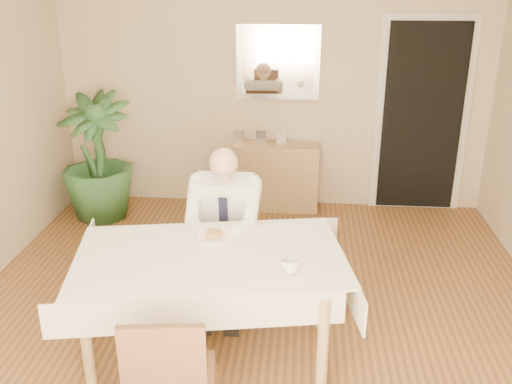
# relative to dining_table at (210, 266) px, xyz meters

# --- Properties ---
(room) EXTENTS (5.00, 5.02, 2.60)m
(room) POSITION_rel_dining_table_xyz_m (0.24, 0.26, 0.63)
(room) COLOR brown
(room) RESTS_ON ground
(doorway) EXTENTS (0.96, 0.07, 2.10)m
(doorway) POSITION_rel_dining_table_xyz_m (1.79, 2.72, 0.33)
(doorway) COLOR silver
(doorway) RESTS_ON ground
(mirror) EXTENTS (0.86, 0.04, 0.76)m
(mirror) POSITION_rel_dining_table_xyz_m (0.29, 2.73, 0.88)
(mirror) COLOR silver
(mirror) RESTS_ON room
(dining_table) EXTENTS (1.89, 1.32, 0.75)m
(dining_table) POSITION_rel_dining_table_xyz_m (0.00, 0.00, 0.00)
(dining_table) COLOR #A58452
(dining_table) RESTS_ON ground
(chair_far) EXTENTS (0.44, 0.44, 0.92)m
(chair_far) POSITION_rel_dining_table_xyz_m (-0.00, 0.88, -0.15)
(chair_far) COLOR #422A1A
(chair_far) RESTS_ON ground
(chair_near) EXTENTS (0.47, 0.47, 0.89)m
(chair_near) POSITION_rel_dining_table_xyz_m (-0.07, -0.87, -0.17)
(chair_near) COLOR #422A1A
(chair_near) RESTS_ON ground
(seated_man) EXTENTS (0.48, 0.72, 1.24)m
(seated_man) POSITION_rel_dining_table_xyz_m (0.00, 0.59, 0.02)
(seated_man) COLOR white
(seated_man) RESTS_ON ground
(plate) EXTENTS (0.26, 0.26, 0.02)m
(plate) POSITION_rel_dining_table_xyz_m (-0.02, 0.24, 0.09)
(plate) COLOR white
(plate) RESTS_ON dining_table
(food) EXTENTS (0.14, 0.14, 0.06)m
(food) POSITION_rel_dining_table_xyz_m (-0.02, 0.24, 0.11)
(food) COLOR brown
(food) RESTS_ON dining_table
(knife) EXTENTS (0.01, 0.13, 0.01)m
(knife) POSITION_rel_dining_table_xyz_m (0.02, 0.18, 0.11)
(knife) COLOR silver
(knife) RESTS_ON dining_table
(fork) EXTENTS (0.01, 0.13, 0.01)m
(fork) POSITION_rel_dining_table_xyz_m (-0.06, 0.18, 0.11)
(fork) COLOR silver
(fork) RESTS_ON dining_table
(coffee_mug) EXTENTS (0.13, 0.13, 0.09)m
(coffee_mug) POSITION_rel_dining_table_xyz_m (0.51, -0.19, 0.13)
(coffee_mug) COLOR white
(coffee_mug) RESTS_ON dining_table
(sideboard) EXTENTS (0.91, 0.32, 0.72)m
(sideboard) POSITION_rel_dining_table_xyz_m (0.29, 2.58, -0.31)
(sideboard) COLOR #A58452
(sideboard) RESTS_ON ground
(photo_frame_left) EXTENTS (0.10, 0.02, 0.14)m
(photo_frame_left) POSITION_rel_dining_table_xyz_m (-0.10, 2.61, 0.12)
(photo_frame_left) COLOR silver
(photo_frame_left) RESTS_ON sideboard
(photo_frame_center) EXTENTS (0.10, 0.02, 0.14)m
(photo_frame_center) POSITION_rel_dining_table_xyz_m (0.13, 2.61, 0.12)
(photo_frame_center) COLOR silver
(photo_frame_center) RESTS_ON sideboard
(photo_frame_right) EXTENTS (0.10, 0.02, 0.14)m
(photo_frame_right) POSITION_rel_dining_table_xyz_m (0.34, 2.65, 0.12)
(photo_frame_right) COLOR silver
(photo_frame_right) RESTS_ON sideboard
(potted_palm) EXTENTS (0.80, 0.80, 1.31)m
(potted_palm) POSITION_rel_dining_table_xyz_m (-1.52, 2.20, -0.02)
(potted_palm) COLOR #254D24
(potted_palm) RESTS_ON ground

